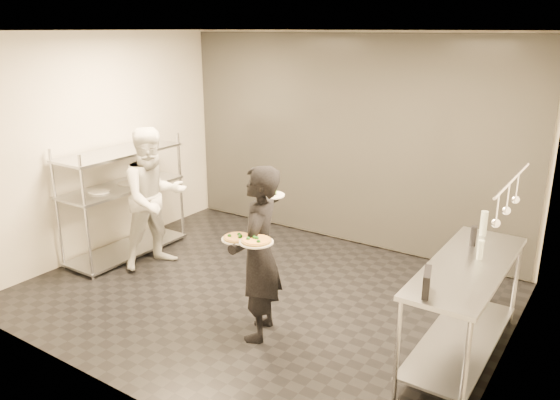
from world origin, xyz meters
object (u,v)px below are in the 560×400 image
Objects in this scene: prep_counter at (465,295)px; chef at (154,198)px; waiter at (259,254)px; salad_plate at (270,193)px; pizza_plate_far at (256,241)px; bottle_clear at (480,250)px; pizza_plate_near at (237,238)px; bottle_green at (484,223)px; pos_monitor at (427,282)px; pass_rack at (123,197)px; bottle_dark at (473,236)px.

prep_counter is 3.74m from chef.
waiter reaches higher than salad_plate.
bottle_clear is at bearing 33.83° from pizza_plate_far.
pizza_plate_far reaches higher than pizza_plate_near.
pizza_plate_far is 1.23× the size of bottle_green.
chef is at bearing 157.73° from pizza_plate_far.
pos_monitor is (1.43, 0.20, -0.08)m from pizza_plate_far.
pass_rack is 6.61× the size of bottle_green.
chef is 6.12× the size of pizza_plate_near.
bottle_dark is at bearing 101.99° from waiter.
pass_rack is 4.39m from bottle_clear.
pos_monitor is at bearing -12.54° from salad_plate.
bottle_clear is (1.60, 1.07, -0.08)m from pizza_plate_far.
pizza_plate_far is (-1.55, -0.92, 0.46)m from prep_counter.
bottle_green is (3.65, 0.78, 0.18)m from chef.
chef is at bearing 170.63° from salad_plate.
pizza_plate_far is 0.67m from salad_plate.
waiter is (2.61, -0.66, 0.07)m from pass_rack.
prep_counter is 6.03× the size of pizza_plate_far.
prep_counter is at bearing 10.88° from salad_plate.
pizza_plate_far is 1.73× the size of bottle_clear.
pos_monitor is (1.60, -0.06, 0.18)m from waiter.
waiter is at bearing -139.34° from bottle_green.
pizza_plate_far reaches higher than prep_counter.
pizza_plate_far is at bearing -146.17° from bottle_clear.
salad_plate is 1.59× the size of bottle_clear.
pass_rack is 0.93× the size of chef.
bottle_dark is at bearing 42.48° from pizza_plate_far.
salad_plate is (-0.25, 0.57, 0.24)m from pizza_plate_far.
pizza_plate_far is at bearing -66.55° from salad_plate.
prep_counter is 1.86m from pizza_plate_far.
chef reaches higher than pos_monitor.
waiter is 6.90× the size of bottle_green.
waiter is at bearing 69.77° from pizza_plate_near.
salad_plate is (-0.01, 0.53, 0.28)m from pizza_plate_near.
chef reaches higher than pizza_plate_near.
prep_counter is at bearing 0.03° from pass_rack.
pizza_plate_far is 2.23m from bottle_green.
bottle_dark is (-0.01, -0.33, -0.03)m from bottle_green.
bottle_clear is at bearing -68.87° from chef.
pizza_plate_near is 1.12× the size of pos_monitor.
waiter is 5.60× the size of pizza_plate_far.
pos_monitor reaches higher than prep_counter.
bottle_clear is at bearing 63.26° from pos_monitor.
pos_monitor is at bearing -100.89° from bottle_clear.
pos_monitor is 1.04× the size of bottle_green.
bottle_green is (0.04, 1.47, 0.03)m from pos_monitor.
prep_counter is 7.44× the size of bottle_green.
waiter is (-1.72, -0.66, 0.21)m from prep_counter.
bottle_clear is at bearing 72.61° from prep_counter.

